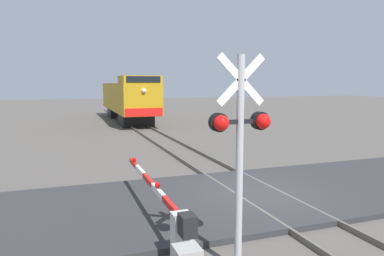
% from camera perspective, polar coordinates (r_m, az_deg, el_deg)
% --- Properties ---
extents(ground_plane, '(160.00, 160.00, 0.00)m').
position_cam_1_polar(ground_plane, '(11.51, 10.63, -10.85)').
color(ground_plane, '#514C47').
extents(rail_track_left, '(0.08, 80.00, 0.15)m').
position_cam_1_polar(rail_track_left, '(11.16, 7.39, -10.97)').
color(rail_track_left, '#59544C').
rests_on(rail_track_left, ground_plane).
extents(rail_track_right, '(0.08, 80.00, 0.15)m').
position_cam_1_polar(rail_track_right, '(11.85, 13.68, -10.02)').
color(rail_track_right, '#59544C').
rests_on(rail_track_right, ground_plane).
extents(road_surface, '(36.00, 5.46, 0.15)m').
position_cam_1_polar(road_surface, '(11.49, 10.64, -10.50)').
color(road_surface, '#2D2D30').
rests_on(road_surface, ground_plane).
extents(locomotive, '(3.06, 15.60, 4.19)m').
position_cam_1_polar(locomotive, '(34.44, -10.35, 4.72)').
color(locomotive, black).
rests_on(locomotive, ground_plane).
extents(crossing_signal, '(1.18, 0.33, 4.07)m').
position_cam_1_polar(crossing_signal, '(6.47, 7.83, -1.76)').
color(crossing_signal, '#ADADB2').
rests_on(crossing_signal, ground_plane).
extents(crossing_gate, '(0.36, 6.10, 1.18)m').
position_cam_1_polar(crossing_gate, '(7.81, -3.68, -13.77)').
color(crossing_gate, silver).
rests_on(crossing_gate, ground_plane).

